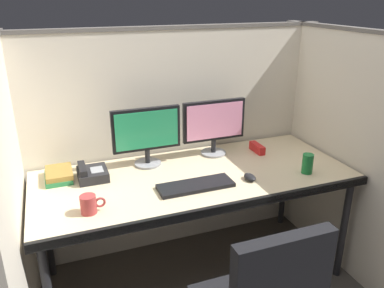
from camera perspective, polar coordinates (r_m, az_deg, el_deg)
The scene contains 13 objects.
cubicle_partition_rear at distance 2.71m, azimuth -2.96°, elevation 0.27°, with size 2.21×0.06×1.57m.
cubicle_partition_left at distance 2.11m, azimuth -24.80°, elevation -8.18°, with size 0.06×1.41×1.57m.
cubicle_partition_right at distance 2.74m, azimuth 21.06°, elevation -0.93°, with size 0.06×1.41×1.57m.
desk at distance 2.35m, azimuth 0.54°, elevation -5.73°, with size 1.90×0.80×0.74m.
monitor_left at distance 2.41m, azimuth -6.73°, elevation 1.66°, with size 0.43×0.17×0.37m.
monitor_right at distance 2.56m, azimuth 3.27°, elevation 3.00°, with size 0.43×0.17×0.37m.
keyboard_main at distance 2.19m, azimuth 0.55°, elevation -6.15°, with size 0.43×0.15×0.02m, color black.
computer_mouse at distance 2.29m, azimuth 8.53°, elevation -4.86°, with size 0.06×0.10×0.04m.
book_stack at distance 2.40m, azimuth -19.05°, elevation -4.33°, with size 0.16×0.22×0.06m.
desk_phone at distance 2.35m, azimuth -14.59°, elevation -4.24°, with size 0.17×0.19×0.09m.
red_stapler at distance 2.70m, azimuth 9.58°, elevation -0.59°, with size 0.04×0.15×0.06m, color red.
soda_can at distance 2.44m, azimuth 16.68°, elevation -2.80°, with size 0.07×0.07×0.12m, color #197233.
coffee_mug at distance 2.00m, azimuth -14.95°, elevation -8.59°, with size 0.13×0.08×0.09m.
Camera 1 is at (-0.76, -1.66, 1.76)m, focal length 36.15 mm.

